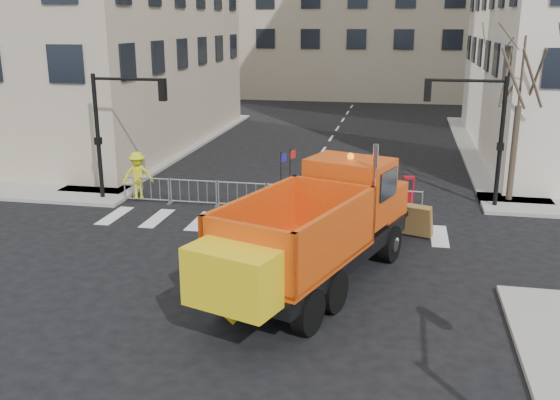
% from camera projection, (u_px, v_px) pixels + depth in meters
% --- Properties ---
extents(ground, '(120.00, 120.00, 0.00)m').
position_uv_depth(ground, '(237.00, 283.00, 18.47)').
color(ground, black).
rests_on(ground, ground).
extents(sidewalk_back, '(64.00, 5.00, 0.15)m').
position_uv_depth(sidewalk_back, '(288.00, 202.00, 26.45)').
color(sidewalk_back, gray).
rests_on(sidewalk_back, ground).
extents(traffic_light_left, '(0.18, 0.18, 5.40)m').
position_uv_depth(traffic_light_left, '(98.00, 139.00, 26.27)').
color(traffic_light_left, black).
rests_on(traffic_light_left, ground).
extents(traffic_light_right, '(0.18, 0.18, 5.40)m').
position_uv_depth(traffic_light_right, '(501.00, 144.00, 25.08)').
color(traffic_light_right, black).
rests_on(traffic_light_right, ground).
extents(crowd_barriers, '(12.60, 0.60, 1.10)m').
position_uv_depth(crowd_barriers, '(267.00, 196.00, 25.61)').
color(crowd_barriers, '#9EA0A5').
rests_on(crowd_barriers, ground).
extents(street_tree, '(3.00, 3.00, 7.50)m').
position_uv_depth(street_tree, '(517.00, 115.00, 25.60)').
color(street_tree, '#382B21').
rests_on(street_tree, ground).
extents(plow_truck, '(6.13, 10.90, 4.10)m').
position_uv_depth(plow_truck, '(316.00, 228.00, 17.71)').
color(plow_truck, black).
rests_on(plow_truck, ground).
extents(cop_a, '(0.71, 0.56, 1.72)m').
position_uv_depth(cop_a, '(372.00, 209.00, 22.79)').
color(cop_a, black).
rests_on(cop_a, ground).
extents(cop_b, '(0.99, 0.79, 1.95)m').
position_uv_depth(cop_b, '(381.00, 204.00, 22.97)').
color(cop_b, black).
rests_on(cop_b, ground).
extents(cop_c, '(0.88, 1.13, 1.79)m').
position_uv_depth(cop_c, '(355.00, 205.00, 23.18)').
color(cop_c, black).
rests_on(cop_c, ground).
extents(worker, '(1.50, 1.22, 2.02)m').
position_uv_depth(worker, '(138.00, 175.00, 26.49)').
color(worker, '#CDD018').
rests_on(worker, sidewalk_back).
extents(newspaper_box, '(0.51, 0.47, 1.10)m').
position_uv_depth(newspaper_box, '(408.00, 190.00, 26.01)').
color(newspaper_box, maroon).
rests_on(newspaper_box, sidewalk_back).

